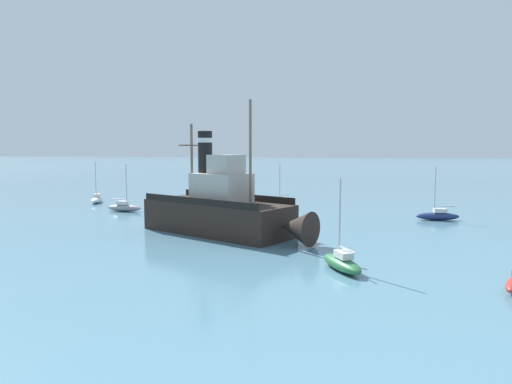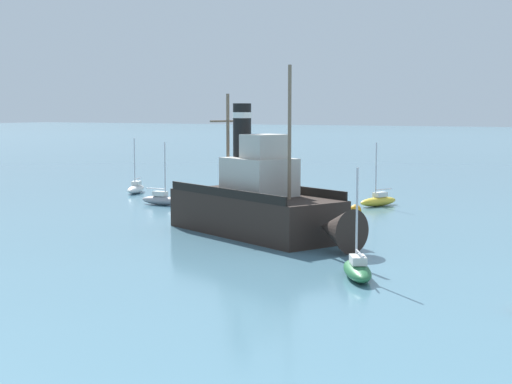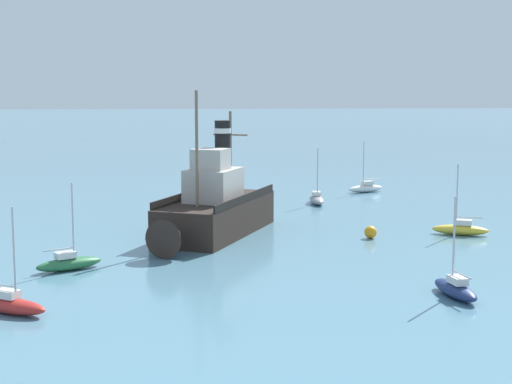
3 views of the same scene
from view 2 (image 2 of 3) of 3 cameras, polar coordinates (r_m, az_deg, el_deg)
name	(u,v)px [view 2 (image 2 of 3)]	position (r m, az deg, el deg)	size (l,w,h in m)	color
ground_plane	(225,230)	(48.54, -2.30, -2.79)	(600.00, 600.00, 0.00)	teal
old_tugboat	(260,205)	(46.19, 0.31, -0.95)	(9.07, 14.50, 9.90)	#2D231E
sailboat_yellow	(378,200)	(61.28, 8.89, -0.61)	(3.93, 2.48, 4.90)	gold
sailboat_grey	(162,199)	(61.66, -6.85, -0.54)	(1.12, 3.81, 4.90)	gray
sailboat_green	(357,269)	(34.99, 7.38, -5.59)	(3.84, 2.86, 4.90)	#286B3D
sailboat_white	(136,188)	(70.68, -8.73, 0.27)	(3.94, 2.37, 4.90)	white
mooring_buoy	(355,210)	(55.05, 7.24, -1.34)	(0.84, 0.84, 0.84)	orange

